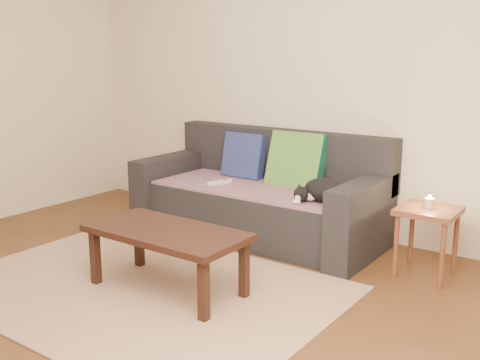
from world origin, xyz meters
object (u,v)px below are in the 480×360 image
object	(u,v)px
sofa	(261,199)
cat	(324,191)
wii_remote_b	(215,183)
wii_remote_a	(225,182)
coffee_table	(167,237)
side_table	(428,220)

from	to	relation	value
sofa	cat	distance (m)	0.76
wii_remote_b	wii_remote_a	bearing A→B (deg)	-29.02
wii_remote_a	coffee_table	xyz separation A→B (m)	(0.43, -1.18, -0.09)
wii_remote_b	coffee_table	world-z (taller)	wii_remote_b
side_table	sofa	bearing A→B (deg)	175.81
cat	wii_remote_b	distance (m)	1.01
wii_remote_a	cat	bearing A→B (deg)	-92.40
cat	wii_remote_b	world-z (taller)	cat
sofa	wii_remote_a	bearing A→B (deg)	-147.30
sofa	wii_remote_a	distance (m)	0.34
coffee_table	sofa	bearing A→B (deg)	97.26
wii_remote_a	wii_remote_b	size ratio (longest dim) A/B	1.00
coffee_table	wii_remote_a	bearing A→B (deg)	109.79
sofa	cat	xyz separation A→B (m)	(0.70, -0.22, 0.22)
sofa	cat	bearing A→B (deg)	-17.20
sofa	side_table	bearing A→B (deg)	-4.19
cat	side_table	size ratio (longest dim) A/B	0.84
sofa	wii_remote_b	distance (m)	0.41
cat	side_table	world-z (taller)	cat
cat	wii_remote_b	bearing A→B (deg)	175.78
wii_remote_b	side_table	distance (m)	1.76
sofa	wii_remote_b	world-z (taller)	sofa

